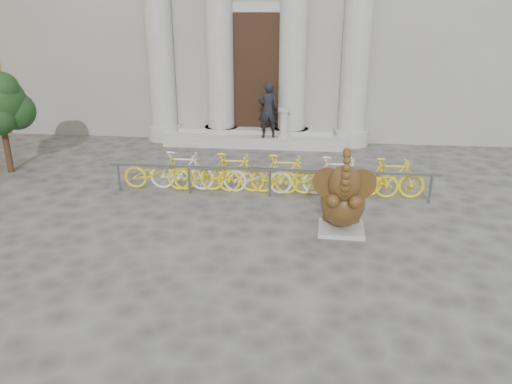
# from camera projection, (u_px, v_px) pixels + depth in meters

# --- Properties ---
(ground) EXTENTS (80.00, 80.00, 0.00)m
(ground) POSITION_uv_depth(u_px,v_px,m) (189.00, 297.00, 8.05)
(ground) COLOR #474442
(ground) RESTS_ON ground
(entrance_steps) EXTENTS (6.00, 1.20, 0.36)m
(entrance_steps) POSITION_uv_depth(u_px,v_px,m) (255.00, 139.00, 16.73)
(entrance_steps) COLOR #A8A59E
(entrance_steps) RESTS_ON ground
(elephant_statue) EXTENTS (1.26, 1.39, 1.88)m
(elephant_statue) POSITION_uv_depth(u_px,v_px,m) (343.00, 201.00, 10.11)
(elephant_statue) COLOR #A8A59E
(elephant_statue) RESTS_ON ground
(bike_rack) EXTENTS (8.00, 0.53, 1.00)m
(bike_rack) POSITION_uv_depth(u_px,v_px,m) (270.00, 174.00, 12.31)
(bike_rack) COLOR slate
(bike_rack) RESTS_ON ground
(tree) EXTENTS (1.61, 1.46, 2.79)m
(tree) POSITION_uv_depth(u_px,v_px,m) (0.00, 103.00, 13.37)
(tree) COLOR #332114
(tree) RESTS_ON ground
(pedestrian) EXTENTS (0.74, 0.58, 1.80)m
(pedestrian) POSITION_uv_depth(u_px,v_px,m) (268.00, 110.00, 15.98)
(pedestrian) COLOR black
(pedestrian) RESTS_ON entrance_steps
(balustrade_post) EXTENTS (0.39, 0.39, 0.95)m
(balustrade_post) POSITION_uv_depth(u_px,v_px,m) (284.00, 124.00, 16.13)
(balustrade_post) COLOR #A8A59E
(balustrade_post) RESTS_ON entrance_steps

